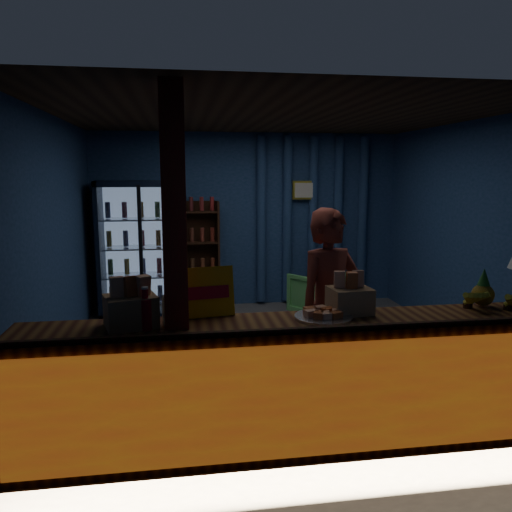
{
  "coord_description": "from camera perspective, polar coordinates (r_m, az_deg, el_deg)",
  "views": [
    {
      "loc": [
        -1.01,
        -5.28,
        2.0
      ],
      "look_at": [
        -0.24,
        -0.2,
        1.15
      ],
      "focal_mm": 35.0,
      "sensor_mm": 36.0,
      "label": 1
    }
  ],
  "objects": [
    {
      "name": "soda_bottles",
      "position": [
        3.54,
        -12.45,
        -6.07
      ],
      "size": [
        0.4,
        0.17,
        0.3
      ],
      "color": "#AD0B1C",
      "rests_on": "counter"
    },
    {
      "name": "shopkeeper",
      "position": [
        4.3,
        8.43,
        -6.07
      ],
      "size": [
        0.74,
        0.62,
        1.72
      ],
      "primitive_type": "imported",
      "rotation": [
        0.0,
        0.0,
        0.38
      ],
      "color": "maroon",
      "rests_on": "ground"
    },
    {
      "name": "pastry_tray",
      "position": [
        3.7,
        7.72,
        -6.77
      ],
      "size": [
        0.43,
        0.43,
        0.07
      ],
      "color": "silver",
      "rests_on": "counter"
    },
    {
      "name": "beverage_cooler",
      "position": [
        7.29,
        -12.8,
        0.78
      ],
      "size": [
        1.2,
        0.62,
        1.9
      ],
      "color": "black",
      "rests_on": "ground"
    },
    {
      "name": "support_post",
      "position": [
        3.45,
        -9.14,
        -2.44
      ],
      "size": [
        0.16,
        0.16,
        2.6
      ],
      "primitive_type": "cube",
      "color": "maroon",
      "rests_on": "ground"
    },
    {
      "name": "curtain_folds",
      "position": [
        7.72,
        6.5,
        4.16
      ],
      "size": [
        1.74,
        0.14,
        2.5
      ],
      "color": "navy",
      "rests_on": "room_walls"
    },
    {
      "name": "framed_picture",
      "position": [
        7.61,
        5.55,
        7.49
      ],
      "size": [
        0.36,
        0.04,
        0.28
      ],
      "color": "gold",
      "rests_on": "room_walls"
    },
    {
      "name": "room_walls",
      "position": [
        5.39,
        2.19,
        4.82
      ],
      "size": [
        4.6,
        4.6,
        4.6
      ],
      "color": "navy",
      "rests_on": "ground"
    },
    {
      "name": "pineapple",
      "position": [
        4.36,
        24.51,
        -3.7
      ],
      "size": [
        0.18,
        0.18,
        0.3
      ],
      "color": "olive",
      "rests_on": "counter"
    },
    {
      "name": "ground",
      "position": [
        5.73,
        2.09,
        -11.01
      ],
      "size": [
        4.6,
        4.6,
        0.0
      ],
      "primitive_type": "plane",
      "color": "#515154",
      "rests_on": "ground"
    },
    {
      "name": "green_chair",
      "position": [
        7.12,
        7.32,
        -4.33
      ],
      "size": [
        0.96,
        0.96,
        0.63
      ],
      "primitive_type": "imported",
      "rotation": [
        0.0,
        0.0,
        3.77
      ],
      "color": "#56AC57",
      "rests_on": "ground"
    },
    {
      "name": "snack_box_left",
      "position": [
        3.57,
        -14.12,
        -5.86
      ],
      "size": [
        0.4,
        0.36,
        0.36
      ],
      "color": "#A1774E",
      "rests_on": "counter"
    },
    {
      "name": "bottle_shelf",
      "position": [
        7.44,
        -6.15,
        0.04
      ],
      "size": [
        0.5,
        0.28,
        1.6
      ],
      "color": "#371A11",
      "rests_on": "ground"
    },
    {
      "name": "yellow_sign",
      "position": [
        3.7,
        -6.1,
        -4.16
      ],
      "size": [
        0.47,
        0.17,
        0.37
      ],
      "color": "#EAA60C",
      "rests_on": "counter"
    },
    {
      "name": "banana_bunches",
      "position": [
        4.38,
        26.76,
        -4.32
      ],
      "size": [
        0.81,
        0.31,
        0.18
      ],
      "color": "yellow",
      "rests_on": "counter"
    },
    {
      "name": "snack_box_centre",
      "position": [
        3.86,
        10.67,
        -4.79
      ],
      "size": [
        0.33,
        0.28,
        0.32
      ],
      "color": "#A1774E",
      "rests_on": "counter"
    },
    {
      "name": "counter",
      "position": [
        3.83,
        7.61,
        -14.12
      ],
      "size": [
        4.4,
        0.57,
        0.99
      ],
      "color": "brown",
      "rests_on": "ground"
    },
    {
      "name": "side_table",
      "position": [
        7.32,
        7.97,
        -4.47
      ],
      "size": [
        0.55,
        0.4,
        0.6
      ],
      "color": "#371A11",
      "rests_on": "ground"
    }
  ]
}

